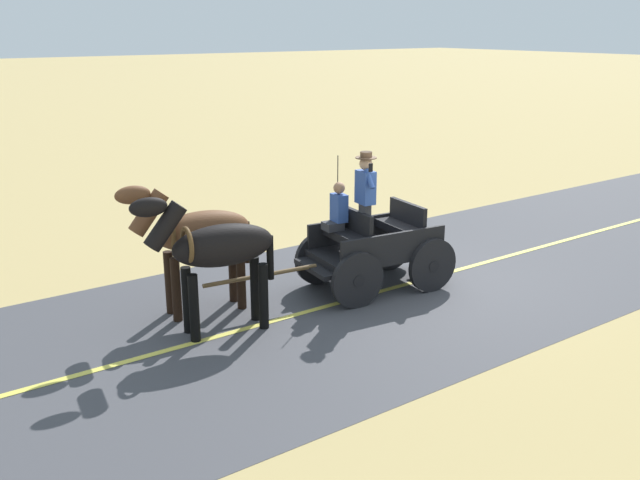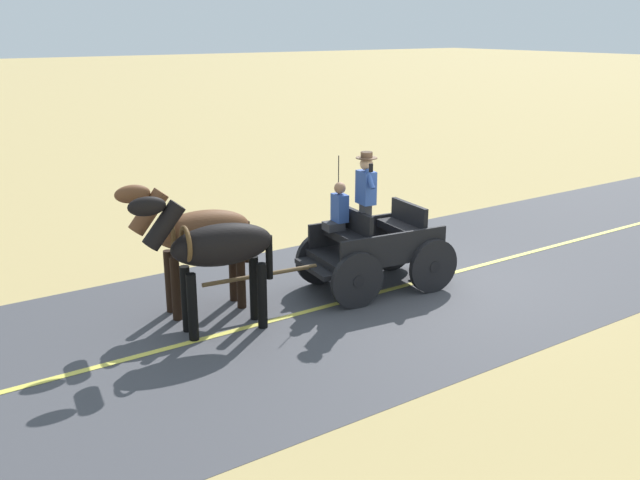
% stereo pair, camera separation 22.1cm
% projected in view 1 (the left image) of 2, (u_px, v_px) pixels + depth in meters
% --- Properties ---
extents(ground_plane, '(200.00, 200.00, 0.00)m').
position_uv_depth(ground_plane, '(415.00, 282.00, 12.74)').
color(ground_plane, tan).
extents(road_surface, '(6.19, 160.00, 0.01)m').
position_uv_depth(road_surface, '(415.00, 282.00, 12.74)').
color(road_surface, '#424247').
rests_on(road_surface, ground).
extents(road_centre_stripe, '(0.12, 160.00, 0.00)m').
position_uv_depth(road_centre_stripe, '(415.00, 282.00, 12.74)').
color(road_centre_stripe, '#DBCC4C').
rests_on(road_centre_stripe, road_surface).
extents(horse_drawn_carriage, '(1.68, 4.52, 2.50)m').
position_uv_depth(horse_drawn_carriage, '(372.00, 245.00, 12.22)').
color(horse_drawn_carriage, black).
rests_on(horse_drawn_carriage, ground).
extents(horse_near_side, '(0.81, 2.15, 2.21)m').
position_uv_depth(horse_near_side, '(216.00, 249.00, 10.31)').
color(horse_near_side, black).
rests_on(horse_near_side, ground).
extents(horse_off_side, '(0.75, 2.15, 2.21)m').
position_uv_depth(horse_off_side, '(196.00, 234.00, 11.05)').
color(horse_off_side, brown).
rests_on(horse_off_side, ground).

